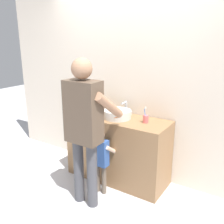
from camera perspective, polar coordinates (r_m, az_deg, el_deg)
ground_plane at (r=3.49m, az=-1.39°, el=-16.62°), size 14.00×14.00×0.00m
back_wall at (r=3.49m, az=4.21°, el=7.32°), size 4.40×0.08×2.70m
vanity_cabinet at (r=3.49m, az=1.35°, el=-8.23°), size 1.37×0.54×0.89m
sink_basin at (r=3.30m, az=1.22°, el=-0.44°), size 0.36×0.36×0.11m
faucet at (r=3.47m, az=3.10°, el=0.83°), size 0.18×0.14×0.18m
toothbrush_cup at (r=3.15m, az=7.57°, el=-1.52°), size 0.07×0.07×0.21m
soap_bottle at (r=3.52m, az=-2.33°, el=0.81°), size 0.06×0.06×0.17m
child_toddler at (r=3.17m, az=-2.51°, el=-9.91°), size 0.26×0.26×0.83m
adult_parent at (r=2.79m, az=-6.20°, el=-2.00°), size 0.53×0.56×1.71m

